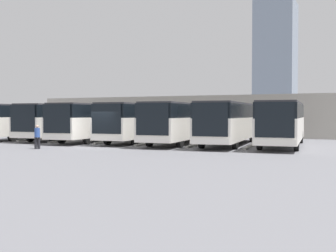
{
  "coord_description": "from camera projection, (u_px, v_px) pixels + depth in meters",
  "views": [
    {
      "loc": [
        -17.04,
        24.71,
        2.36
      ],
      "look_at": [
        -2.5,
        -6.17,
        1.36
      ],
      "focal_mm": 45.0,
      "sensor_mm": 36.0,
      "label": 1
    }
  ],
  "objects": [
    {
      "name": "bus_3",
      "position": [
        141.0,
        121.0,
        35.21
      ],
      "size": [
        3.79,
        12.57,
        3.17
      ],
      "rotation": [
        0.0,
        0.0,
        0.1
      ],
      "color": "silver",
      "rests_on": "ground_plane"
    },
    {
      "name": "curb_divider_5",
      "position": [
        37.0,
        139.0,
        37.7
      ],
      "size": [
        0.74,
        5.11,
        0.15
      ],
      "primitive_type": "cube",
      "rotation": [
        0.0,
        0.0,
        0.1
      ],
      "color": "#9E9E99",
      "rests_on": "ground_plane"
    },
    {
      "name": "bus_4",
      "position": [
        98.0,
        120.0,
        36.28
      ],
      "size": [
        3.79,
        12.57,
        3.17
      ],
      "rotation": [
        0.0,
        0.0,
        0.1
      ],
      "color": "silver",
      "rests_on": "ground_plane"
    },
    {
      "name": "office_tower",
      "position": [
        275.0,
        59.0,
        222.96
      ],
      "size": [
        20.23,
        20.23,
        63.46
      ],
      "color": "#7F8EA3",
      "rests_on": "ground_plane"
    },
    {
      "name": "curb_divider_1",
      "position": [
        197.0,
        145.0,
        30.95
      ],
      "size": [
        0.74,
        5.11,
        0.15
      ],
      "primitive_type": "cube",
      "rotation": [
        0.0,
        0.0,
        0.1
      ],
      "color": "#9E9E99",
      "rests_on": "ground_plane"
    },
    {
      "name": "ground_plane",
      "position": [
        99.0,
        147.0,
        29.67
      ],
      "size": [
        600.0,
        600.0,
        0.0
      ],
      "primitive_type": "plane",
      "color": "#5B5B60"
    },
    {
      "name": "curb_divider_4",
      "position": [
        67.0,
        141.0,
        35.49
      ],
      "size": [
        0.74,
        5.11,
        0.15
      ],
      "primitive_type": "cube",
      "rotation": [
        0.0,
        0.0,
        0.1
      ],
      "color": "#9E9E99",
      "rests_on": "ground_plane"
    },
    {
      "name": "curb_divider_3",
      "position": [
        110.0,
        142.0,
        34.42
      ],
      "size": [
        0.74,
        5.11,
        0.15
      ],
      "primitive_type": "cube",
      "rotation": [
        0.0,
        0.0,
        0.1
      ],
      "color": "#9E9E99",
      "rests_on": "ground_plane"
    },
    {
      "name": "bus_5",
      "position": [
        67.0,
        120.0,
        38.48
      ],
      "size": [
        3.79,
        12.57,
        3.17
      ],
      "rotation": [
        0.0,
        0.0,
        0.1
      ],
      "color": "silver",
      "rests_on": "ground_plane"
    },
    {
      "name": "bus_0",
      "position": [
        283.0,
        122.0,
        30.44
      ],
      "size": [
        3.79,
        12.57,
        3.17
      ],
      "rotation": [
        0.0,
        0.0,
        0.1
      ],
      "color": "silver",
      "rests_on": "ground_plane"
    },
    {
      "name": "curb_divider_2",
      "position": [
        149.0,
        143.0,
        32.34
      ],
      "size": [
        0.74,
        5.11,
        0.15
      ],
      "primitive_type": "cube",
      "rotation": [
        0.0,
        0.0,
        0.1
      ],
      "color": "#9E9E99",
      "rests_on": "ground_plane"
    },
    {
      "name": "bus_6",
      "position": [
        30.0,
        120.0,
        39.59
      ],
      "size": [
        3.79,
        12.57,
        3.17
      ],
      "rotation": [
        0.0,
        0.0,
        0.1
      ],
      "color": "silver",
      "rests_on": "ground_plane"
    },
    {
      "name": "station_building",
      "position": [
        209.0,
        115.0,
        50.46
      ],
      "size": [
        37.96,
        16.16,
        4.26
      ],
      "color": "#A8A399",
      "rests_on": "ground_plane"
    },
    {
      "name": "curb_divider_0",
      "position": [
        250.0,
        146.0,
        29.66
      ],
      "size": [
        0.74,
        5.11,
        0.15
      ],
      "primitive_type": "cube",
      "rotation": [
        0.0,
        0.0,
        0.1
      ],
      "color": "#9E9E99",
      "rests_on": "ground_plane"
    },
    {
      "name": "pedestrian",
      "position": [
        37.0,
        136.0,
        28.11
      ],
      "size": [
        0.5,
        0.5,
        1.61
      ],
      "rotation": [
        0.0,
        0.0,
        0.92
      ],
      "color": "black",
      "rests_on": "ground_plane"
    },
    {
      "name": "bus_1",
      "position": [
        229.0,
        121.0,
        31.73
      ],
      "size": [
        3.79,
        12.57,
        3.17
      ],
      "rotation": [
        0.0,
        0.0,
        0.1
      ],
      "color": "silver",
      "rests_on": "ground_plane"
    },
    {
      "name": "bus_2",
      "position": [
        181.0,
        121.0,
        33.13
      ],
      "size": [
        3.79,
        12.57,
        3.17
      ],
      "rotation": [
        0.0,
        0.0,
        0.1
      ],
      "color": "silver",
      "rests_on": "ground_plane"
    }
  ]
}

